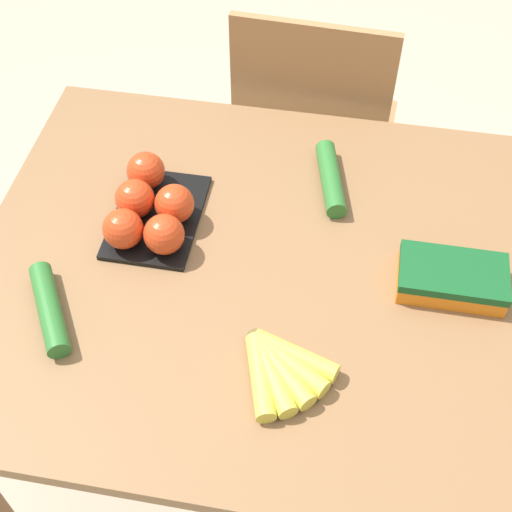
# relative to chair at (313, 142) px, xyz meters

# --- Properties ---
(ground_plane) EXTENTS (12.00, 12.00, 0.00)m
(ground_plane) POSITION_rel_chair_xyz_m (-0.04, -0.67, -0.48)
(ground_plane) COLOR #B7A88E
(dining_table) EXTENTS (1.08, 0.93, 0.74)m
(dining_table) POSITION_rel_chair_xyz_m (-0.04, -0.67, 0.15)
(dining_table) COLOR olive
(dining_table) RESTS_ON ground_plane
(chair) EXTENTS (0.44, 0.42, 0.92)m
(chair) POSITION_rel_chair_xyz_m (0.00, 0.00, 0.00)
(chair) COLOR #A87547
(chair) RESTS_ON ground_plane
(banana_bunch) EXTENTS (0.17, 0.17, 0.03)m
(banana_bunch) POSITION_rel_chair_xyz_m (0.04, -0.89, 0.28)
(banana_bunch) COLOR brown
(banana_bunch) RESTS_ON dining_table
(tomato_pack) EXTENTS (0.17, 0.25, 0.09)m
(tomato_pack) POSITION_rel_chair_xyz_m (-0.27, -0.59, 0.31)
(tomato_pack) COLOR black
(tomato_pack) RESTS_ON dining_table
(carrot_bag) EXTENTS (0.20, 0.11, 0.05)m
(carrot_bag) POSITION_rel_chair_xyz_m (0.32, -0.65, 0.29)
(carrot_bag) COLOR orange
(carrot_bag) RESTS_ON dining_table
(cucumber_near) EXTENTS (0.08, 0.20, 0.04)m
(cucumber_near) POSITION_rel_chair_xyz_m (0.07, -0.43, 0.28)
(cucumber_near) COLOR #2D702D
(cucumber_near) RESTS_ON dining_table
(cucumber_far) EXTENTS (0.13, 0.19, 0.04)m
(cucumber_far) POSITION_rel_chair_xyz_m (-0.38, -0.84, 0.28)
(cucumber_far) COLOR #2D702D
(cucumber_far) RESTS_ON dining_table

